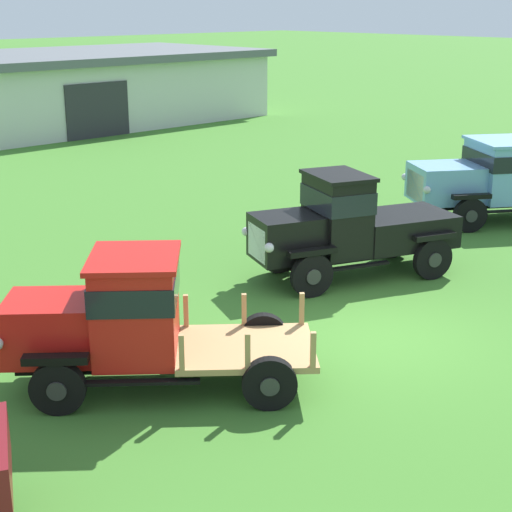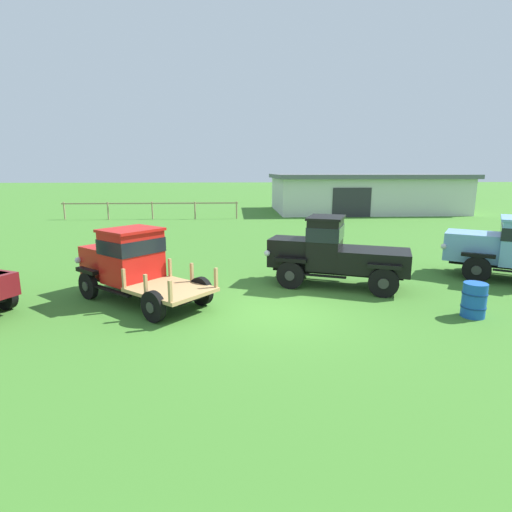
% 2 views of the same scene
% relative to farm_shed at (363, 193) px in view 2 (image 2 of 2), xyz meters
% --- Properties ---
extents(ground_plane, '(240.00, 240.00, 0.00)m').
position_rel_farm_shed_xyz_m(ground_plane, '(-10.99, -26.96, -1.74)').
color(ground_plane, '#3D7528').
extents(farm_shed, '(16.86, 10.24, 3.45)m').
position_rel_farm_shed_xyz_m(farm_shed, '(0.00, 0.00, 0.00)').
color(farm_shed, silver).
rests_on(farm_shed, ground).
extents(paddock_fence, '(13.76, 0.52, 1.37)m').
position_rel_farm_shed_xyz_m(paddock_fence, '(-18.68, -5.27, -0.76)').
color(paddock_fence, '#997F60').
rests_on(paddock_fence, ground).
extents(vintage_truck_second_in_line, '(4.60, 4.29, 2.14)m').
position_rel_farm_shed_xyz_m(vintage_truck_second_in_line, '(-15.32, -25.49, -0.62)').
color(vintage_truck_second_in_line, black).
rests_on(vintage_truck_second_in_line, ground).
extents(vintage_truck_midrow_center, '(4.81, 3.17, 2.32)m').
position_rel_farm_shed_xyz_m(vintage_truck_midrow_center, '(-8.87, -24.53, -0.59)').
color(vintage_truck_midrow_center, black).
rests_on(vintage_truck_midrow_center, ground).
extents(oil_drum_beside_row, '(0.63, 0.63, 0.92)m').
position_rel_farm_shed_xyz_m(oil_drum_beside_row, '(-5.91, -27.63, -1.28)').
color(oil_drum_beside_row, '#1951B2').
rests_on(oil_drum_beside_row, ground).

